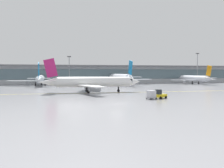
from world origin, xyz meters
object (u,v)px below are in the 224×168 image
(cargo_dolly_lead, at_px, (151,95))
(gate_airplane_1, at_px, (40,79))
(apron_light_mast_2, at_px, (197,67))
(baggage_tug, at_px, (160,95))
(gate_airplane_3, at_px, (194,78))
(gate_airplane_2, at_px, (120,78))
(taxiing_regional_jet, at_px, (92,82))
(apron_light_mast_1, at_px, (69,69))

(cargo_dolly_lead, bearing_deg, gate_airplane_1, 92.82)
(cargo_dolly_lead, height_order, apron_light_mast_2, apron_light_mast_2)
(gate_airplane_1, height_order, baggage_tug, gate_airplane_1)
(apron_light_mast_2, bearing_deg, gate_airplane_3, -129.42)
(gate_airplane_2, height_order, gate_airplane_3, gate_airplane_2)
(baggage_tug, distance_m, apron_light_mast_2, 90.82)
(taxiing_regional_jet, bearing_deg, apron_light_mast_1, 94.33)
(gate_airplane_3, xyz_separation_m, taxiing_regional_jet, (-59.28, -40.41, 0.25))
(taxiing_regional_jet, relative_size, apron_light_mast_2, 1.86)
(gate_airplane_1, distance_m, taxiing_regional_jet, 45.61)
(gate_airplane_3, bearing_deg, apron_light_mast_2, -43.90)
(gate_airplane_3, height_order, apron_light_mast_2, apron_light_mast_2)
(gate_airplane_1, relative_size, baggage_tug, 10.40)
(apron_light_mast_1, bearing_deg, gate_airplane_1, -149.19)
(taxiing_regional_jet, relative_size, baggage_tug, 10.50)
(apron_light_mast_1, distance_m, apron_light_mast_2, 69.31)
(cargo_dolly_lead, bearing_deg, apron_light_mast_2, 33.38)
(cargo_dolly_lead, xyz_separation_m, apron_light_mast_1, (-11.51, 73.33, 6.48))
(gate_airplane_3, xyz_separation_m, apron_light_mast_2, (7.95, 9.67, 6.10))
(gate_airplane_1, relative_size, cargo_dolly_lead, 12.13)
(apron_light_mast_2, bearing_deg, baggage_tug, -127.62)
(gate_airplane_1, distance_m, baggage_tug, 70.14)
(gate_airplane_2, relative_size, cargo_dolly_lead, 13.49)
(gate_airplane_1, bearing_deg, taxiing_regional_jet, -158.25)
(gate_airplane_3, xyz_separation_m, baggage_tug, (-47.27, -61.99, -1.89))
(gate_airplane_1, height_order, cargo_dolly_lead, gate_airplane_1)
(taxiing_regional_jet, bearing_deg, gate_airplane_3, 36.29)
(gate_airplane_2, bearing_deg, taxiing_regional_jet, 150.81)
(gate_airplane_3, relative_size, apron_light_mast_1, 2.05)
(gate_airplane_2, bearing_deg, apron_light_mast_1, 64.26)
(taxiing_regional_jet, height_order, apron_light_mast_2, apron_light_mast_2)
(gate_airplane_3, relative_size, baggage_tug, 9.65)
(cargo_dolly_lead, bearing_deg, gate_airplane_2, 61.84)
(baggage_tug, height_order, apron_light_mast_1, apron_light_mast_1)
(gate_airplane_1, height_order, gate_airplane_3, gate_airplane_1)
(gate_airplane_1, relative_size, apron_light_mast_2, 1.85)
(gate_airplane_2, bearing_deg, apron_light_mast_2, -81.38)
(gate_airplane_1, bearing_deg, baggage_tug, -154.99)
(gate_airplane_2, bearing_deg, gate_airplane_3, -93.32)
(baggage_tug, bearing_deg, gate_airplane_2, 63.99)
(apron_light_mast_1, relative_size, apron_light_mast_2, 0.84)
(gate_airplane_3, distance_m, taxiing_regional_jet, 71.74)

